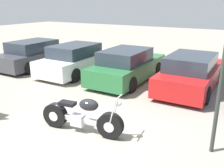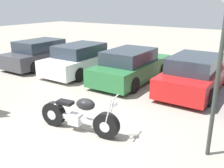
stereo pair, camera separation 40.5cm
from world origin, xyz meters
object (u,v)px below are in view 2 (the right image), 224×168
parked_car_dark_grey (43,54)px  lamp_post (221,52)px  motorcycle (78,116)px  parked_car_white (83,59)px  parked_car_green (131,66)px  parked_car_red (195,74)px

parked_car_dark_grey → lamp_post: 10.42m
motorcycle → parked_car_dark_grey: size_ratio=0.52×
parked_car_white → parked_car_green: size_ratio=1.00×
motorcycle → parked_car_green: size_ratio=0.52×
lamp_post → parked_car_green: bearing=136.4°
parked_car_dark_grey → parked_car_white: 2.68m
parked_car_white → parked_car_red: same height
parked_car_dark_grey → parked_car_red: 8.04m
parked_car_dark_grey → parked_car_green: same height
parked_car_dark_grey → parked_car_white: bearing=2.6°
parked_car_white → parked_car_red: 5.36m
parked_car_dark_grey → parked_car_red: same height
parked_car_dark_grey → parked_car_green: (5.35, 0.17, 0.00)m
parked_car_white → parked_car_red: size_ratio=1.00×
motorcycle → parked_car_red: (1.64, 4.99, 0.21)m
lamp_post → parked_car_red: bearing=109.7°
parked_car_white → parked_car_green: same height
parked_car_green → parked_car_red: same height
parked_car_green → lamp_post: (4.19, -3.99, 1.70)m
parked_car_white → parked_car_green: 2.68m
motorcycle → parked_car_dark_grey: parked_car_dark_grey is taller
parked_car_red → parked_car_green: bearing=-174.9°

